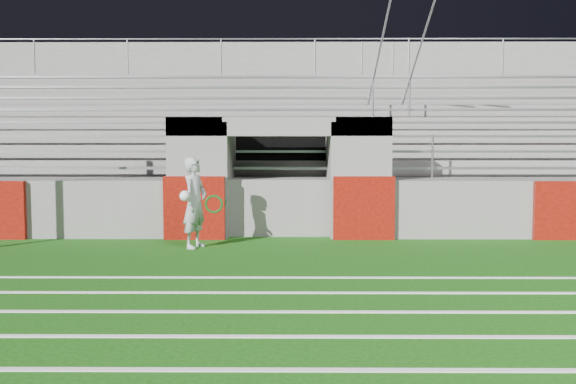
{
  "coord_description": "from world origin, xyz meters",
  "views": [
    {
      "loc": [
        0.28,
        -10.59,
        2.01
      ],
      "look_at": [
        0.2,
        1.8,
        1.1
      ],
      "focal_mm": 40.0,
      "sensor_mm": 36.0,
      "label": 1
    }
  ],
  "objects": [
    {
      "name": "goalkeeper_with_ball",
      "position": [
        -1.62,
        1.84,
        0.89
      ],
      "size": [
        0.63,
        0.79,
        1.78
      ],
      "color": "#9EA3A7",
      "rests_on": "ground"
    },
    {
      "name": "hose_coil",
      "position": [
        -1.38,
        2.93,
        0.78
      ],
      "size": [
        0.49,
        0.14,
        0.49
      ],
      "color": "#0E461C",
      "rests_on": "ground"
    },
    {
      "name": "stadium_structure",
      "position": [
        0.0,
        7.97,
        1.49
      ],
      "size": [
        26.0,
        8.48,
        5.42
      ],
      "color": "#64625F",
      "rests_on": "ground"
    },
    {
      "name": "field_markings",
      "position": [
        0.0,
        -5.0,
        0.01
      ],
      "size": [
        28.0,
        8.09,
        0.01
      ],
      "color": "white",
      "rests_on": "ground"
    },
    {
      "name": "ground",
      "position": [
        0.0,
        0.0,
        0.0
      ],
      "size": [
        90.0,
        90.0,
        0.0
      ],
      "primitive_type": "plane",
      "color": "#12460B",
      "rests_on": "ground"
    }
  ]
}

